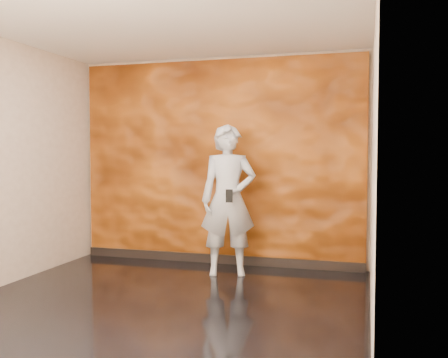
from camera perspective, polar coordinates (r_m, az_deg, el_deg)
room at (r=4.93m, az=-7.24°, el=1.75°), size 4.02×4.02×2.81m
feature_wall at (r=6.78m, az=-0.63°, el=1.95°), size 3.90×0.06×2.75m
baseboard at (r=6.89m, az=-0.73°, el=-9.10°), size 3.90×0.04×0.12m
man at (r=6.14m, az=0.50°, el=-2.40°), size 0.78×0.62×1.85m
phone at (r=5.86m, az=0.60°, el=-1.94°), size 0.09×0.03×0.16m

